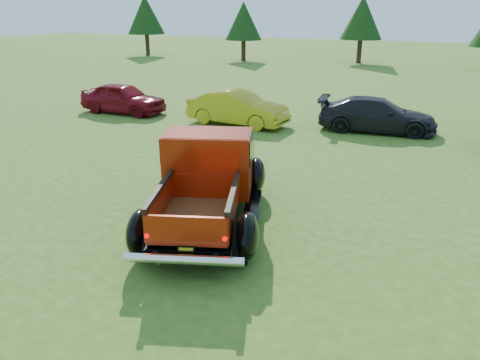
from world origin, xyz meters
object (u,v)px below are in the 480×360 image
Objects in this scene: show_car_yellow at (238,108)px; tree_far_west at (146,15)px; show_car_grey at (377,115)px; pickup_truck at (209,177)px; tree_west at (244,21)px; show_car_red at (123,98)px; tree_mid_left at (362,18)px.

tree_far_west is at bearing 45.28° from show_car_yellow.
tree_far_west is 1.29× the size of show_car_grey.
show_car_yellow is at bearing 90.91° from pickup_truck.
pickup_truck is 8.92m from show_car_grey.
show_car_yellow is at bearing -67.36° from tree_west.
show_car_red is (3.50, -20.73, -2.50)m from tree_west.
pickup_truck reaches higher than show_car_red.
tree_west reaches higher than pickup_truck.
tree_mid_left reaches higher than show_car_red.
tree_west is at bearing -5.71° from tree_far_west.
tree_far_west is at bearing 107.29° from pickup_truck.
tree_mid_left is at bearing 3.01° from tree_far_west.
show_car_red is 5.16m from show_car_yellow.
show_car_grey is (13.50, -19.71, -2.53)m from tree_west.
tree_far_west reaches higher than tree_mid_left.
tree_west is 0.90× the size of pickup_truck.
tree_far_west is 28.80m from show_car_yellow.
tree_far_west is at bearing 174.29° from tree_west.
tree_mid_left is 22.35m from show_car_grey.
tree_west is at bearing 28.58° from show_car_grey.
tree_west is at bearing 93.09° from pickup_truck.
show_car_red is at bearing 89.97° from show_car_grey.
show_car_red reaches higher than show_car_grey.
tree_far_west is 25.74m from show_car_red.
show_car_yellow is 4.95m from show_car_grey.
tree_west is 24.02m from show_car_grey.
tree_west is (10.00, -1.00, -0.41)m from tree_far_west.
tree_mid_left is (19.00, 1.00, -0.14)m from tree_far_west.
tree_mid_left is (9.00, 2.00, 0.27)m from tree_west.
show_car_yellow is at bearing 96.31° from show_car_grey.
show_car_yellow is (-0.34, -22.75, -2.77)m from tree_mid_left.
pickup_truck is at bearing -133.46° from show_car_red.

